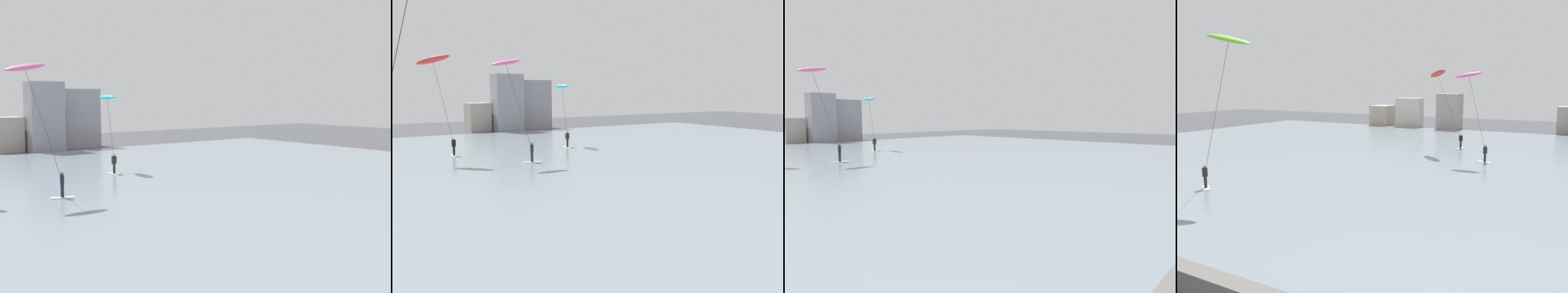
# 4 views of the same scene
# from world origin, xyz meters

# --- Properties ---
(water_bay) EXTENTS (84.00, 52.00, 0.10)m
(water_bay) POSITION_xyz_m (0.00, 30.85, 0.05)
(water_bay) COLOR gray
(water_bay) RESTS_ON ground
(kitesurfer_pink) EXTENTS (3.89, 1.43, 8.30)m
(kitesurfer_pink) POSITION_xyz_m (0.93, 32.06, 6.92)
(kitesurfer_pink) COLOR silver
(kitesurfer_pink) RESTS_ON water_bay
(kitesurfer_cyan) EXTENTS (1.32, 3.86, 6.38)m
(kitesurfer_cyan) POSITION_xyz_m (9.86, 39.65, 5.57)
(kitesurfer_cyan) COLOR silver
(kitesurfer_cyan) RESTS_ON water_bay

